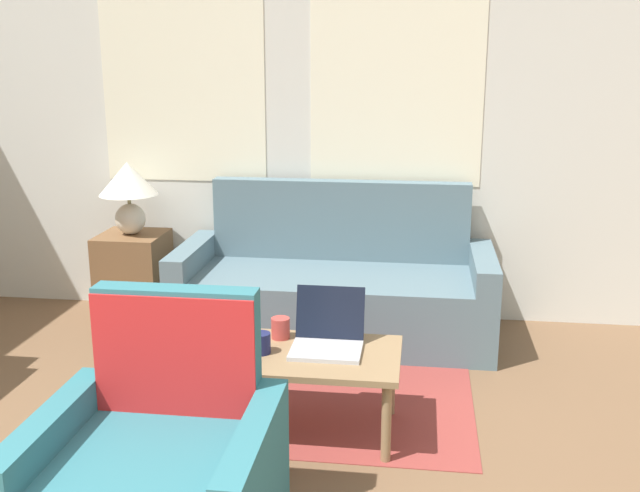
# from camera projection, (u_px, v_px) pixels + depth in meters

# --- Properties ---
(wall_back) EXTENTS (6.61, 0.06, 2.60)m
(wall_back) POSITION_uv_depth(u_px,v_px,m) (301.00, 121.00, 4.91)
(wall_back) COLOR silver
(wall_back) RESTS_ON ground_plane
(rug) EXTENTS (1.65, 1.78, 0.01)m
(rug) POSITION_uv_depth(u_px,v_px,m) (319.00, 376.00, 4.15)
(rug) COLOR brown
(rug) RESTS_ON ground_plane
(couch) EXTENTS (1.95, 0.81, 0.94)m
(couch) POSITION_uv_depth(u_px,v_px,m) (335.00, 291.00, 4.73)
(couch) COLOR slate
(couch) RESTS_ON ground_plane
(armchair) EXTENTS (0.80, 0.74, 0.92)m
(armchair) POSITION_uv_depth(u_px,v_px,m) (159.00, 487.00, 2.59)
(armchair) COLOR #2D6B75
(armchair) RESTS_ON ground_plane
(side_table) EXTENTS (0.42, 0.42, 0.58)m
(side_table) POSITION_uv_depth(u_px,v_px,m) (134.00, 276.00, 5.00)
(side_table) COLOR brown
(side_table) RESTS_ON ground_plane
(table_lamp) EXTENTS (0.38, 0.38, 0.48)m
(table_lamp) POSITION_uv_depth(u_px,v_px,m) (128.00, 187.00, 4.85)
(table_lamp) COLOR beige
(table_lamp) RESTS_ON side_table
(coffee_table) EXTENTS (0.92, 0.55, 0.40)m
(coffee_table) POSITION_uv_depth(u_px,v_px,m) (301.00, 361.00, 3.47)
(coffee_table) COLOR #8E704C
(coffee_table) RESTS_ON ground_plane
(laptop) EXTENTS (0.33, 0.32, 0.26)m
(laptop) POSITION_uv_depth(u_px,v_px,m) (328.00, 336.00, 3.50)
(laptop) COLOR #B7B7BC
(laptop) RESTS_ON coffee_table
(cup_navy) EXTENTS (0.09, 0.09, 0.08)m
(cup_navy) POSITION_uv_depth(u_px,v_px,m) (216.00, 348.00, 3.39)
(cup_navy) COLOR teal
(cup_navy) RESTS_ON coffee_table
(cup_yellow) EXTENTS (0.09, 0.09, 0.10)m
(cup_yellow) POSITION_uv_depth(u_px,v_px,m) (261.00, 343.00, 3.44)
(cup_yellow) COLOR #191E4C
(cup_yellow) RESTS_ON coffee_table
(cup_white) EXTENTS (0.09, 0.09, 0.10)m
(cup_white) POSITION_uv_depth(u_px,v_px,m) (281.00, 328.00, 3.62)
(cup_white) COLOR #B23D38
(cup_white) RESTS_ON coffee_table
(snack_bowl) EXTENTS (0.15, 0.15, 0.06)m
(snack_bowl) POSITION_uv_depth(u_px,v_px,m) (243.00, 337.00, 3.56)
(snack_bowl) COLOR #B23D38
(snack_bowl) RESTS_ON coffee_table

